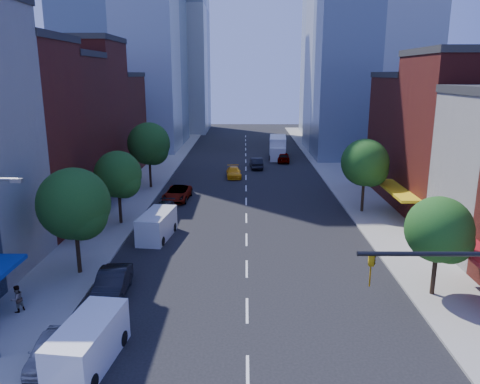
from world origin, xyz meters
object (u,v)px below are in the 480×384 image
object	(u,v)px
cargo_van_far	(156,226)
pedestrian_far	(17,299)
traffic_car_far	(283,157)
parked_car_third	(177,193)
parked_car_rear	(164,209)
parked_car_front	(48,350)
traffic_car_oncoming	(256,163)
box_truck	(278,148)
taxi	(234,172)
cargo_van_near	(87,345)
parked_car_second	(112,284)

from	to	relation	value
cargo_van_far	pedestrian_far	distance (m)	13.99
traffic_car_far	pedestrian_far	world-z (taller)	pedestrian_far
parked_car_third	traffic_car_far	world-z (taller)	traffic_car_far
parked_car_rear	parked_car_front	bearing A→B (deg)	-93.03
traffic_car_oncoming	traffic_car_far	distance (m)	6.57
parked_car_rear	cargo_van_far	bearing A→B (deg)	-85.36
box_truck	cargo_van_far	bearing A→B (deg)	-104.43
cargo_van_far	pedestrian_far	xyz separation A→B (m)	(-5.64, -12.80, -0.14)
pedestrian_far	parked_car_rear	bearing A→B (deg)	-165.18
taxi	box_truck	distance (m)	16.30
traffic_car_oncoming	box_truck	xyz separation A→B (m)	(3.71, 8.62, 0.84)
parked_car_front	cargo_van_near	xyz separation A→B (m)	(1.98, -0.29, 0.45)
traffic_car_far	traffic_car_oncoming	bearing A→B (deg)	51.00
parked_car_third	cargo_van_near	size ratio (longest dim) A/B	1.01
parked_car_third	parked_car_rear	distance (m)	5.76
cargo_van_near	box_truck	bearing A→B (deg)	84.18
taxi	parked_car_third	bearing A→B (deg)	-120.82
parked_car_front	pedestrian_far	size ratio (longest dim) A/B	2.36
taxi	box_truck	size ratio (longest dim) A/B	0.53
parked_car_rear	box_truck	xyz separation A→B (m)	(13.17, 32.21, 0.99)
pedestrian_far	parked_car_front	bearing A→B (deg)	68.45
pedestrian_far	parked_car_second	bearing A→B (deg)	145.59
cargo_van_far	parked_car_rear	bearing A→B (deg)	101.04
parked_car_front	parked_car_third	xyz separation A→B (m)	(2.00, 29.56, 0.12)
parked_car_third	taxi	xyz separation A→B (m)	(5.88, 11.70, -0.09)
taxi	cargo_van_far	bearing A→B (deg)	-108.01
cargo_van_near	box_truck	distance (m)	57.74
parked_car_front	cargo_van_far	xyz separation A→B (m)	(1.98, 17.39, 0.45)
taxi	pedestrian_far	size ratio (longest dim) A/B	2.89
parked_car_third	traffic_car_oncoming	size ratio (longest dim) A/B	1.16
cargo_van_far	cargo_van_near	bearing A→B (deg)	-82.95
traffic_car_far	parked_car_rear	bearing A→B (deg)	66.55
cargo_van_near	traffic_car_oncoming	distance (m)	48.54
traffic_car_far	box_truck	xyz separation A→B (m)	(-0.64, 3.69, 0.84)
cargo_van_near	box_truck	world-z (taller)	box_truck
traffic_car_oncoming	pedestrian_far	bearing A→B (deg)	66.79
parked_car_third	cargo_van_far	xyz separation A→B (m)	(-0.02, -12.17, 0.33)
pedestrian_far	taxi	bearing A→B (deg)	-167.55
cargo_van_near	traffic_car_oncoming	world-z (taller)	cargo_van_near
box_truck	pedestrian_far	xyz separation A→B (m)	(-18.36, -51.44, -0.67)
cargo_van_near	cargo_van_far	size ratio (longest dim) A/B	1.00
traffic_car_far	box_truck	world-z (taller)	box_truck
parked_car_second	traffic_car_far	bearing A→B (deg)	69.53
parked_car_second	traffic_car_oncoming	world-z (taller)	parked_car_second
traffic_car_oncoming	box_truck	world-z (taller)	box_truck
parked_car_front	cargo_van_far	world-z (taller)	cargo_van_far
parked_car_rear	traffic_car_oncoming	world-z (taller)	traffic_car_oncoming
parked_car_second	parked_car_rear	distance (m)	16.92
cargo_van_near	pedestrian_far	bearing A→B (deg)	146.03
cargo_van_near	parked_car_front	bearing A→B (deg)	178.55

